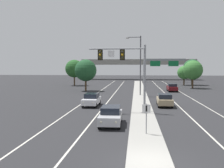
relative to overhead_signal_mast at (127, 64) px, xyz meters
name	(u,v)px	position (x,y,z in m)	size (l,w,h in m)	color
ground_plane	(149,163)	(1.71, -14.86, -5.28)	(260.00, 260.00, 0.00)	#28282B
median_island	(142,107)	(1.71, 3.14, -5.21)	(2.40, 110.00, 0.15)	#9E9B93
lane_stripe_oncoming_center	(109,100)	(-2.99, 10.14, -5.28)	(0.14, 100.00, 0.01)	silver
lane_stripe_receding_center	(173,101)	(6.41, 10.14, -5.28)	(0.14, 100.00, 0.01)	silver
edge_stripe_left	(88,99)	(-6.29, 10.14, -5.28)	(0.14, 100.00, 0.01)	silver
edge_stripe_right	(196,101)	(9.71, 10.14, -5.28)	(0.14, 100.00, 0.01)	silver
overhead_signal_mast	(127,64)	(0.00, 0.00, 0.00)	(6.21, 0.44, 7.20)	gray
median_sign_post	(146,114)	(1.77, -9.51, -3.70)	(0.60, 0.10, 2.20)	gray
street_lamp_median	(139,62)	(1.50, 15.86, 0.51)	(2.58, 0.28, 10.00)	#4C4C51
car_oncoming_silver	(111,115)	(-1.14, -6.26, -4.46)	(1.89, 4.50, 1.58)	#B7B7BC
car_oncoming_white	(92,99)	(-4.61, 4.03, -4.46)	(1.88, 4.49, 1.58)	silver
car_receding_tan	(165,100)	(4.62, 4.67, -4.46)	(1.92, 4.51, 1.58)	tan
car_receding_darkred	(172,87)	(8.21, 24.10, -4.46)	(1.86, 4.49, 1.58)	#5B0F14
highway_sign_gantry	(164,63)	(9.91, 54.98, 0.88)	(13.28, 0.42, 7.50)	gray
overpass_bridge	(138,64)	(1.71, 70.05, 0.50)	(42.40, 6.40, 7.65)	gray
tree_far_right_c	(192,68)	(15.92, 42.25, -0.77)	(4.77, 4.77, 6.91)	#4C3823
tree_far_right_b	(193,70)	(13.92, 32.03, -1.12)	(4.41, 4.41, 6.38)	#4C3823
tree_far_left_a	(86,70)	(-9.22, 23.43, -1.08)	(4.45, 4.45, 6.44)	#4C3823
tree_far_left_c	(74,69)	(-15.10, 37.80, -0.87)	(4.67, 4.67, 6.75)	#4C3823
tree_far_right_a	(184,73)	(13.69, 41.48, -1.92)	(3.56, 3.56, 5.16)	#4C3823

